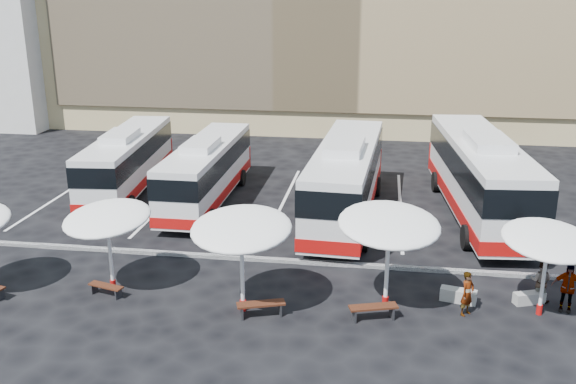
# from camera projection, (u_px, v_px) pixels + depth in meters

# --- Properties ---
(ground) EXTENTS (120.00, 120.00, 0.00)m
(ground) POSITION_uv_depth(u_px,v_px,m) (252.00, 265.00, 25.76)
(ground) COLOR black
(ground) RESTS_ON ground
(curb_divider) EXTENTS (34.00, 0.25, 0.15)m
(curb_divider) POSITION_uv_depth(u_px,v_px,m) (255.00, 259.00, 26.21)
(curb_divider) COLOR black
(curb_divider) RESTS_ON ground
(bay_lines) EXTENTS (24.15, 12.00, 0.01)m
(bay_lines) POSITION_uv_depth(u_px,v_px,m) (283.00, 202.00, 33.29)
(bay_lines) COLOR white
(bay_lines) RESTS_ON ground
(bus_0) EXTENTS (3.28, 11.06, 3.46)m
(bus_0) POSITION_uv_depth(u_px,v_px,m) (127.00, 159.00, 34.70)
(bus_0) COLOR silver
(bus_0) RESTS_ON ground
(bus_1) EXTENTS (2.55, 10.83, 3.44)m
(bus_1) POSITION_uv_depth(u_px,v_px,m) (207.00, 169.00, 32.86)
(bus_1) COLOR silver
(bus_1) RESTS_ON ground
(bus_2) EXTENTS (3.36, 12.54, 3.94)m
(bus_2) POSITION_uv_depth(u_px,v_px,m) (346.00, 177.00, 30.67)
(bus_2) COLOR silver
(bus_2) RESTS_ON ground
(bus_3) EXTENTS (3.96, 13.34, 4.17)m
(bus_3) POSITION_uv_depth(u_px,v_px,m) (480.00, 173.00, 30.78)
(bus_3) COLOR silver
(bus_3) RESTS_ON ground
(sunshade_1) EXTENTS (4.02, 4.04, 3.27)m
(sunshade_1) POSITION_uv_depth(u_px,v_px,m) (107.00, 218.00, 22.91)
(sunshade_1) COLOR silver
(sunshade_1) RESTS_ON ground
(sunshade_2) EXTENTS (3.73, 3.77, 3.56)m
(sunshade_2) POSITION_uv_depth(u_px,v_px,m) (241.00, 229.00, 21.27)
(sunshade_2) COLOR silver
(sunshade_2) RESTS_ON ground
(sunshade_3) EXTENTS (4.37, 4.40, 3.62)m
(sunshade_3) POSITION_uv_depth(u_px,v_px,m) (389.00, 225.00, 21.49)
(sunshade_3) COLOR silver
(sunshade_3) RESTS_ON ground
(sunshade_4) EXTENTS (3.83, 3.85, 3.20)m
(sunshade_4) POSITION_uv_depth(u_px,v_px,m) (549.00, 240.00, 21.10)
(sunshade_4) COLOR silver
(sunshade_4) RESTS_ON ground
(wood_bench_1) EXTENTS (1.39, 0.71, 0.41)m
(wood_bench_1) POSITION_uv_depth(u_px,v_px,m) (106.00, 288.00, 23.16)
(wood_bench_1) COLOR #33160B
(wood_bench_1) RESTS_ON ground
(wood_bench_2) EXTENTS (1.69, 0.94, 0.50)m
(wood_bench_2) POSITION_uv_depth(u_px,v_px,m) (261.00, 306.00, 21.68)
(wood_bench_2) COLOR #33160B
(wood_bench_2) RESTS_ON ground
(wood_bench_3) EXTENTS (1.69, 0.91, 0.50)m
(wood_bench_3) POSITION_uv_depth(u_px,v_px,m) (373.00, 309.00, 21.47)
(wood_bench_3) COLOR #33160B
(wood_bench_3) RESTS_ON ground
(conc_bench_0) EXTENTS (1.32, 0.70, 0.47)m
(conc_bench_0) POSITION_uv_depth(u_px,v_px,m) (458.00, 295.00, 22.75)
(conc_bench_0) COLOR gray
(conc_bench_0) RESTS_ON ground
(conc_bench_1) EXTENTS (1.17, 0.73, 0.41)m
(conc_bench_1) POSITION_uv_depth(u_px,v_px,m) (529.00, 298.00, 22.63)
(conc_bench_1) COLOR gray
(conc_bench_1) RESTS_ON ground
(passenger_0) EXTENTS (0.66, 0.68, 1.57)m
(passenger_0) POSITION_uv_depth(u_px,v_px,m) (467.00, 294.00, 21.68)
(passenger_0) COLOR black
(passenger_0) RESTS_ON ground
(passenger_1) EXTENTS (0.90, 0.82, 1.52)m
(passenger_1) POSITION_uv_depth(u_px,v_px,m) (541.00, 281.00, 22.63)
(passenger_1) COLOR black
(passenger_1) RESTS_ON ground
(passenger_2) EXTENTS (1.10, 0.68, 1.76)m
(passenger_2) POSITION_uv_depth(u_px,v_px,m) (567.00, 288.00, 21.90)
(passenger_2) COLOR black
(passenger_2) RESTS_ON ground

